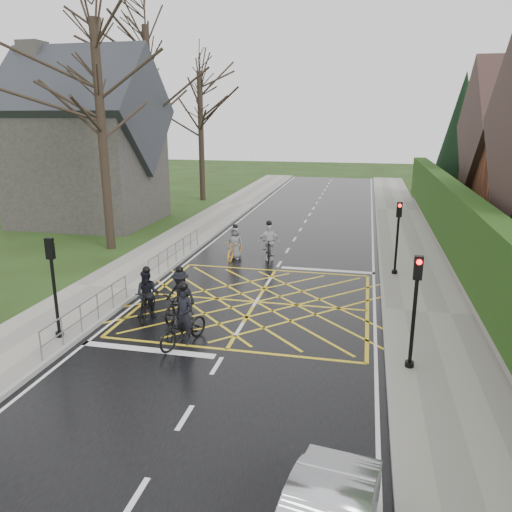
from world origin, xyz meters
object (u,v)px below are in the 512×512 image
at_px(cyclist_front, 269,246).
at_px(cyclist_lead, 235,247).
at_px(cyclist_rear, 184,325).
at_px(cyclist_back, 147,299).
at_px(cyclist_mid, 180,299).

relative_size(cyclist_front, cyclist_lead, 1.10).
height_order(cyclist_rear, cyclist_back, cyclist_rear).
distance_m(cyclist_back, cyclist_front, 8.23).
xyz_separation_m(cyclist_back, cyclist_front, (2.62, 7.80, 0.02)).
bearing_deg(cyclist_lead, cyclist_front, 11.24).
relative_size(cyclist_back, cyclist_front, 0.94).
height_order(cyclist_back, cyclist_mid, cyclist_back).
xyz_separation_m(cyclist_front, cyclist_lead, (-1.60, -0.14, -0.12)).
bearing_deg(cyclist_back, cyclist_front, 63.51).
xyz_separation_m(cyclist_mid, cyclist_front, (1.59, 7.46, 0.05)).
height_order(cyclist_rear, cyclist_mid, cyclist_rear).
bearing_deg(cyclist_back, cyclist_rear, -48.64).
relative_size(cyclist_back, cyclist_mid, 0.97).
height_order(cyclist_back, cyclist_front, cyclist_front).
distance_m(cyclist_rear, cyclist_front, 9.46).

